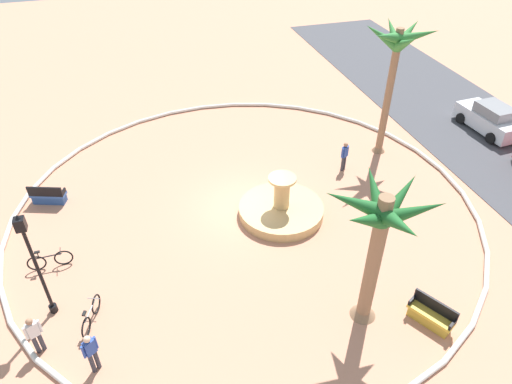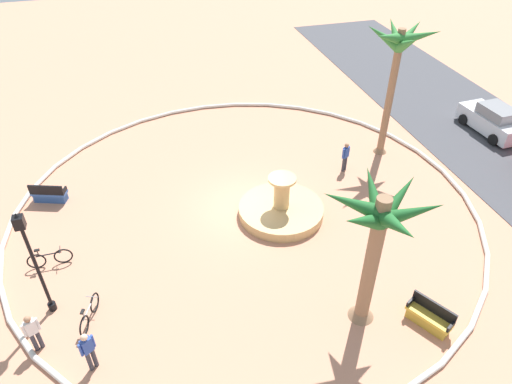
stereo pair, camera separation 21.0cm
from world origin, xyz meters
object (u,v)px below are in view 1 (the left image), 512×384
Objects in this scene: parked_car_leftmost at (490,119)px; fountain at (281,209)px; person_pedestrian_stroll at (345,155)px; person_cyclist_photo at (91,352)px; bicycle_by_lamppost at (91,315)px; palm_tree_near_fountain at (380,231)px; bicycle_red_frame at (50,260)px; bench_east at (431,316)px; palm_tree_by_curb at (396,55)px; bench_west at (49,196)px; lamppost at (34,259)px; person_cyclist_helmet at (34,333)px.

fountain is at bearing -74.74° from parked_car_leftmost.
person_cyclist_photo is at bearing -56.54° from person_pedestrian_stroll.
parked_car_leftmost is (-3.81, 13.98, 0.48)m from fountain.
palm_tree_near_fountain is at bearing 75.47° from bicycle_by_lamppost.
bicycle_red_frame is at bearing -155.02° from bicycle_by_lamppost.
person_cyclist_photo is at bearing 17.15° from bicycle_red_frame.
palm_tree_near_fountain is at bearing 87.06° from person_cyclist_photo.
bench_east is 15.49m from parked_car_leftmost.
fountain is 2.29× the size of person_cyclist_photo.
person_cyclist_photo is at bearing 2.51° from bicycle_by_lamppost.
palm_tree_by_curb is 4.23× the size of bicycle_by_lamppost.
bench_west is 1.02× the size of bicycle_by_lamppost.
lamppost reaches higher than parked_car_leftmost.
fountain is 2.39× the size of person_pedestrian_stroll.
person_cyclist_helmet is (0.69, -1.65, 0.52)m from bicycle_by_lamppost.
lamppost is 14.92m from person_pedestrian_stroll.
palm_tree_near_fountain reaches higher than person_cyclist_photo.
bench_west is (-0.27, -16.92, -5.00)m from palm_tree_by_curb.
palm_tree_by_curb is 4.13× the size of bench_west.
person_cyclist_photo is at bearing -92.94° from palm_tree_near_fountain.
bicycle_by_lamppost is 0.98× the size of person_cyclist_photo.
fountain reaches higher than bench_east.
palm_tree_near_fountain is 15.35m from bench_west.
person_cyclist_photo reaches higher than person_cyclist_helmet.
person_cyclist_helmet is at bearing -2.13° from bicycle_red_frame.
lamppost is at bearing -108.73° from bench_east.
palm_tree_by_curb is at bearing 112.91° from person_pedestrian_stroll.
parked_car_leftmost reaches higher than person_cyclist_helmet.
palm_tree_by_curb is at bearing 121.76° from person_cyclist_photo.
parked_car_leftmost reaches higher than bicycle_by_lamppost.
bicycle_by_lamppost is (3.77, -8.27, 0.08)m from fountain.
bench_east is at bearing 64.84° from palm_tree_near_fountain.
person_cyclist_helmet reaches higher than bicycle_red_frame.
bicycle_by_lamppost is 13.98m from person_pedestrian_stroll.
bench_east is at bearing 78.33° from person_cyclist_helmet.
parked_car_leftmost is at bearing 134.98° from bench_east.
bench_east is 11.78m from bicycle_by_lamppost.
person_pedestrian_stroll is 0.39× the size of parked_car_leftmost.
person_cyclist_photo is at bearing 54.67° from person_cyclist_helmet.
bicycle_by_lamppost is at bearing -177.49° from person_cyclist_photo.
palm_tree_near_fountain is 3.37× the size of bench_east.
fountain is 9.25m from palm_tree_by_curb.
person_cyclist_helmet is at bearing -63.78° from person_pedestrian_stroll.
palm_tree_by_curb is 8.47m from parked_car_leftmost.
lamppost is 2.60× the size of bicycle_red_frame.
person_cyclist_photo is (1.92, 0.08, 0.55)m from bicycle_by_lamppost.
palm_tree_by_curb reaches higher than bench_east.
palm_tree_by_curb is 1.69× the size of parked_car_leftmost.
parked_car_leftmost is (-0.20, 7.13, -4.57)m from palm_tree_by_curb.
person_cyclist_helmet is 25.29m from parked_car_leftmost.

